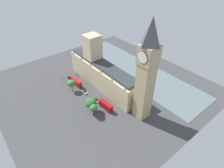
{
  "coord_description": "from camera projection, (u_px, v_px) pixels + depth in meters",
  "views": [
    {
      "loc": [
        62.09,
        88.61,
        80.33
      ],
      "look_at": [
        1.0,
        13.47,
        9.42
      ],
      "focal_mm": 29.71,
      "sensor_mm": 36.0,
      "label": 1
    }
  ],
  "objects": [
    {
      "name": "pedestrian_midblock",
      "position": [
        76.0,
        75.0,
        144.94
      ],
      "size": [
        0.47,
        0.57,
        1.51
      ],
      "rotation": [
        0.0,
        0.0,
        3.03
      ],
      "color": "black",
      "rests_on": "ground"
    },
    {
      "name": "plane_tree_leading",
      "position": [
        71.0,
        83.0,
        125.62
      ],
      "size": [
        5.47,
        5.47,
        8.84
      ],
      "color": "brown",
      "rests_on": "ground"
    },
    {
      "name": "plane_tree_far_end",
      "position": [
        94.0,
        108.0,
        107.09
      ],
      "size": [
        4.66,
        4.66,
        8.01
      ],
      "color": "brown",
      "rests_on": "ground"
    },
    {
      "name": "double_decker_bus_trailing",
      "position": [
        106.0,
        105.0,
        113.51
      ],
      "size": [
        3.1,
        10.62,
        4.75
      ],
      "rotation": [
        0.0,
        0.0,
        0.05
      ],
      "color": "#B20C0F",
      "rests_on": "ground"
    },
    {
      "name": "parliament_building",
      "position": [
        101.0,
        72.0,
        130.97
      ],
      "size": [
        13.75,
        64.64,
        34.09
      ],
      "color": "#CCBA8E",
      "rests_on": "ground"
    },
    {
      "name": "double_decker_bus_kerbside",
      "position": [
        76.0,
        82.0,
        133.32
      ],
      "size": [
        3.19,
        10.64,
        4.75
      ],
      "rotation": [
        0.0,
        0.0,
        3.2
      ],
      "color": "red",
      "rests_on": "ground"
    },
    {
      "name": "pedestrian_by_river_gate",
      "position": [
        78.0,
        76.0,
        142.71
      ],
      "size": [
        0.54,
        0.63,
        1.57
      ],
      "rotation": [
        0.0,
        0.0,
        2.89
      ],
      "color": "navy",
      "rests_on": "ground"
    },
    {
      "name": "car_white_corner",
      "position": [
        85.0,
        92.0,
        127.05
      ],
      "size": [
        1.9,
        4.28,
        1.74
      ],
      "rotation": [
        0.0,
        0.0,
        0.01
      ],
      "color": "silver",
      "rests_on": "ground"
    },
    {
      "name": "river_thames",
      "position": [
        134.0,
        70.0,
        151.55
      ],
      "size": [
        33.79,
        121.18,
        0.25
      ],
      "primitive_type": "cube",
      "color": "slate",
      "rests_on": "ground"
    },
    {
      "name": "car_black_opposite_hall",
      "position": [
        70.0,
        78.0,
        141.02
      ],
      "size": [
        2.2,
        4.24,
        1.74
      ],
      "rotation": [
        0.0,
        0.0,
        0.1
      ],
      "color": "black",
      "rests_on": "ground"
    },
    {
      "name": "plane_tree_near_tower",
      "position": [
        91.0,
        103.0,
        109.54
      ],
      "size": [
        6.7,
        6.7,
        9.41
      ],
      "color": "brown",
      "rests_on": "ground"
    },
    {
      "name": "clock_tower",
      "position": [
        146.0,
        72.0,
        93.03
      ],
      "size": [
        8.64,
        8.64,
        58.67
      ],
      "color": "tan",
      "rests_on": "ground"
    },
    {
      "name": "street_lamp_slot_10",
      "position": [
        62.0,
        77.0,
        135.04
      ],
      "size": [
        0.56,
        0.56,
        7.0
      ],
      "color": "black",
      "rests_on": "ground"
    },
    {
      "name": "car_yellow_cab_under_trees",
      "position": [
        97.0,
        100.0,
        120.06
      ],
      "size": [
        1.98,
        4.39,
        1.74
      ],
      "rotation": [
        0.0,
        0.0,
        0.03
      ],
      "color": "gold",
      "rests_on": "ground"
    },
    {
      "name": "ground_plane",
      "position": [
        101.0,
        85.0,
        134.53
      ],
      "size": [
        134.64,
        134.64,
        0.0
      ],
      "primitive_type": "plane",
      "color": "#424244"
    }
  ]
}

